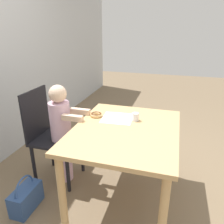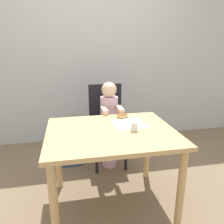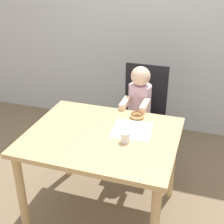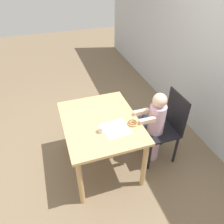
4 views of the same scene
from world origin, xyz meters
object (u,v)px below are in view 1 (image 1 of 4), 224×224
(chair, at_px, (50,135))
(cup, at_px, (135,117))
(donut, at_px, (96,115))
(handbag, at_px, (26,198))
(child_figure, at_px, (62,133))

(chair, relative_size, cup, 13.39)
(chair, distance_m, donut, 0.55)
(handbag, bearing_deg, donut, -41.43)
(donut, height_order, cup, cup)
(donut, relative_size, handbag, 0.34)
(chair, relative_size, donut, 8.52)
(donut, bearing_deg, chair, 97.55)
(child_figure, xyz_separation_m, cup, (0.07, -0.72, 0.23))
(handbag, relative_size, cup, 4.64)
(child_figure, xyz_separation_m, donut, (0.06, -0.35, 0.21))
(cup, bearing_deg, donut, 91.52)
(chair, relative_size, handbag, 2.89)
(handbag, bearing_deg, cup, -56.99)
(cup, bearing_deg, child_figure, 95.84)
(child_figure, bearing_deg, chair, 90.00)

